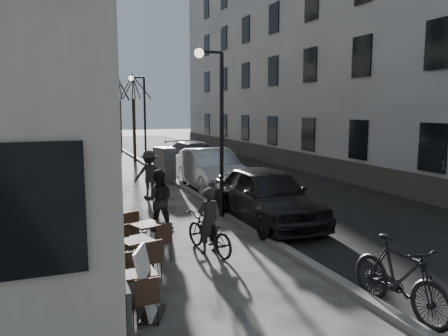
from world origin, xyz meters
TOP-DOWN VIEW (x-y plane):
  - ground at (0.00, 0.00)m, footprint 120.00×120.00m
  - road at (3.85, 16.00)m, footprint 7.30×60.00m
  - kerb at (0.20, 16.00)m, footprint 0.25×60.00m
  - building_left at (-6.00, 16.50)m, footprint 4.00×35.00m
  - building_right at (9.50, 16.50)m, footprint 4.00×35.00m
  - streetlamp_near at (-0.17, 6.00)m, footprint 0.90×0.28m
  - streetlamp_far at (-0.17, 18.00)m, footprint 0.90×0.28m
  - tree_near at (-0.10, 21.00)m, footprint 2.40×2.40m
  - tree_far at (-0.10, 27.00)m, footprint 2.40×2.40m
  - bistro_set_a at (-3.58, 0.55)m, footprint 0.58×1.37m
  - bistro_set_b at (-3.32, 2.20)m, footprint 0.81×1.52m
  - bistro_set_c at (-2.89, 3.24)m, footprint 0.88×1.55m
  - sign_board at (-3.47, 0.28)m, footprint 0.63×0.75m
  - utility_cabinet at (-0.22, 12.64)m, footprint 0.84×1.19m
  - bicycle at (-1.51, 2.92)m, footprint 1.04×1.90m
  - cyclist_rider at (-1.51, 2.92)m, footprint 0.64×0.49m
  - pedestrian_near at (-2.18, 5.18)m, footprint 0.96×0.83m
  - pedestrian_mid at (-1.49, 9.74)m, footprint 1.18×0.72m
  - pedestrian_far at (-3.60, 8.87)m, footprint 0.94×0.42m
  - car_near at (1.00, 4.87)m, footprint 1.96×4.85m
  - car_mid at (1.19, 10.34)m, footprint 1.88×5.13m
  - car_far at (2.30, 16.01)m, footprint 2.52×5.39m
  - moped at (0.41, -1.11)m, footprint 0.69×2.11m

SIDE VIEW (x-z plane):
  - ground at x=0.00m, z-range 0.00..0.00m
  - road at x=3.85m, z-range 0.00..0.00m
  - kerb at x=0.20m, z-range 0.00..0.12m
  - bistro_set_a at x=-3.58m, z-range 0.01..0.82m
  - bistro_set_b at x=-3.32m, z-range 0.01..0.88m
  - bistro_set_c at x=-2.89m, z-range 0.01..0.90m
  - sign_board at x=-3.47m, z-range -0.11..1.05m
  - bicycle at x=-1.51m, z-range 0.00..0.95m
  - moped at x=0.41m, z-range 0.00..1.25m
  - car_far at x=2.30m, z-range 0.00..1.52m
  - cyclist_rider at x=-1.51m, z-range 0.00..1.55m
  - pedestrian_far at x=-3.60m, z-range 0.00..1.59m
  - utility_cabinet at x=-0.22m, z-range 0.00..1.61m
  - car_near at x=1.00m, z-range 0.00..1.65m
  - car_mid at x=1.19m, z-range 0.00..1.68m
  - pedestrian_near at x=-2.18m, z-range 0.00..1.71m
  - pedestrian_mid at x=-1.49m, z-range 0.00..1.78m
  - streetlamp_near at x=-0.17m, z-range 0.62..5.71m
  - streetlamp_far at x=-0.17m, z-range 0.62..5.71m
  - tree_near at x=-0.10m, z-range 1.81..7.51m
  - tree_far at x=-0.10m, z-range 1.81..7.51m
  - building_left at x=-6.00m, z-range 0.00..16.00m
  - building_right at x=9.50m, z-range 0.00..16.00m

